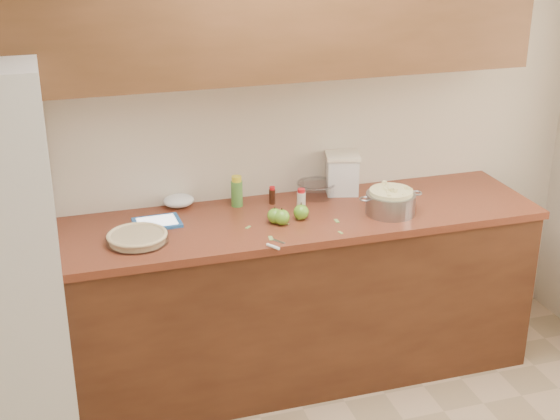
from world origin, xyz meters
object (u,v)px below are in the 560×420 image
object	(u,v)px
tablet	(157,222)
flour_canister	(342,173)
colander	(391,202)
pie	(137,238)

from	to	relation	value
tablet	flour_canister	bearing A→B (deg)	6.01
colander	tablet	bearing A→B (deg)	169.67
pie	colander	bearing A→B (deg)	-0.98
pie	tablet	distance (m)	0.22
pie	flour_canister	distance (m)	1.20
colander	flour_canister	size ratio (longest dim) A/B	1.56
pie	flour_canister	xyz separation A→B (m)	(1.14, 0.33, 0.09)
pie	tablet	bearing A→B (deg)	57.46
flour_canister	tablet	world-z (taller)	flour_canister
pie	flour_canister	size ratio (longest dim) A/B	1.33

